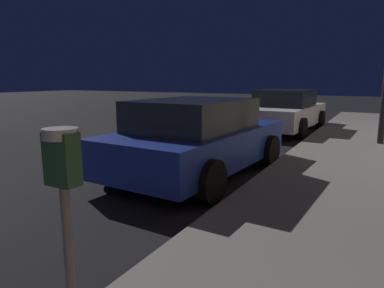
{
  "coord_description": "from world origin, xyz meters",
  "views": [
    {
      "loc": [
        5.81,
        -1.12,
        1.79
      ],
      "look_at": [
        3.99,
        2.18,
        1.08
      ],
      "focal_mm": 32.3,
      "sensor_mm": 36.0,
      "label": 1
    }
  ],
  "objects": [
    {
      "name": "car_white",
      "position": [
        2.85,
        10.89,
        0.7
      ],
      "size": [
        2.27,
        4.54,
        1.43
      ],
      "color": "silver",
      "rests_on": "ground"
    },
    {
      "name": "parking_meter",
      "position": [
        4.29,
        0.15,
        1.19
      ],
      "size": [
        0.19,
        0.19,
        1.38
      ],
      "color": "#59595B",
      "rests_on": "sidewalk"
    },
    {
      "name": "car_blue",
      "position": [
        2.85,
        4.47,
        0.72
      ],
      "size": [
        2.29,
        4.16,
        1.43
      ],
      "color": "navy",
      "rests_on": "ground"
    }
  ]
}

